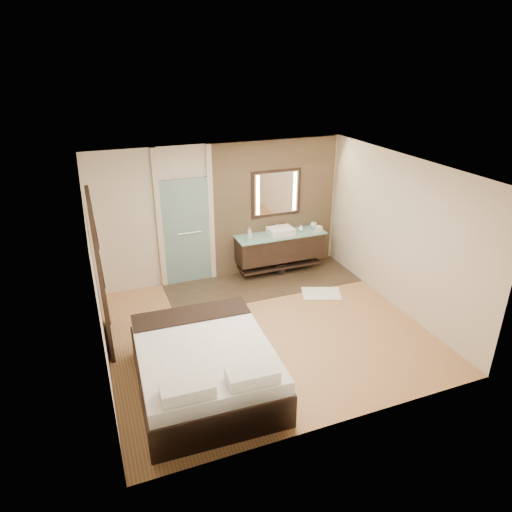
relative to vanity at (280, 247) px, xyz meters
name	(u,v)px	position (x,y,z in m)	size (l,w,h in m)	color
floor	(265,330)	(-1.10, -1.92, -0.58)	(5.00, 5.00, 0.00)	#A56D45
tile_strip	(263,282)	(-0.50, -0.32, -0.57)	(3.80, 1.30, 0.01)	#36281D
stone_wall	(275,207)	(0.00, 0.29, 0.77)	(2.60, 0.08, 2.70)	tan
vanity	(280,247)	(0.00, 0.00, 0.00)	(1.85, 0.55, 0.88)	black
mirror_unit	(276,193)	(0.00, 0.24, 1.07)	(1.06, 0.04, 0.96)	black
frosted_door	(186,228)	(-1.85, 0.28, 0.56)	(1.10, 0.12, 2.70)	#B6E6E6
shoji_partition	(100,273)	(-3.53, -1.32, 0.63)	(0.06, 1.20, 2.40)	black
bed	(205,366)	(-2.40, -2.93, -0.23)	(1.84, 2.26, 0.84)	black
bath_mat	(321,294)	(0.36, -1.17, -0.56)	(0.72, 0.50, 0.02)	white
waste_bin	(280,269)	(-0.01, -0.07, -0.46)	(0.19, 0.19, 0.23)	black
tissue_box	(319,229)	(0.80, -0.13, 0.33)	(0.12, 0.12, 0.10)	white
soap_bottle_a	(250,233)	(-0.67, -0.03, 0.40)	(0.09, 0.09, 0.24)	silver
soap_bottle_b	(250,235)	(-0.67, -0.03, 0.36)	(0.07, 0.07, 0.16)	#B2B2B2
soap_bottle_c	(301,228)	(0.45, -0.03, 0.35)	(0.11, 0.11, 0.14)	#C1F2E9
cup	(314,225)	(0.80, 0.09, 0.34)	(0.13, 0.13, 0.10)	white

